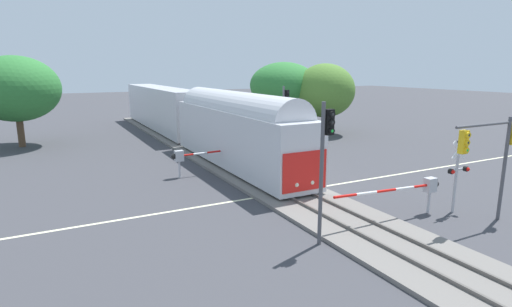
{
  "coord_description": "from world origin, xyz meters",
  "views": [
    {
      "loc": [
        -11.94,
        -19.04,
        7.04
      ],
      "look_at": [
        -0.87,
        2.14,
        2.0
      ],
      "focal_mm": 28.37,
      "sensor_mm": 36.0,
      "label": 1
    }
  ],
  "objects_px": {
    "pine_left_background": "(16,89)",
    "maple_right_background": "(325,91)",
    "crossing_gate_near": "(419,187)",
    "traffic_signal_far_side": "(285,110)",
    "commuter_train": "(190,115)",
    "traffic_signal_median": "(325,151)",
    "crossing_signal_mast": "(458,168)",
    "oak_far_right": "(284,85)",
    "crossing_gate_far": "(187,156)",
    "traffic_signal_near_right": "(494,146)"
  },
  "relations": [
    {
      "from": "maple_right_background",
      "to": "crossing_gate_near",
      "type": "bearing_deg",
      "value": -116.57
    },
    {
      "from": "oak_far_right",
      "to": "crossing_gate_far",
      "type": "bearing_deg",
      "value": -138.76
    },
    {
      "from": "pine_left_background",
      "to": "maple_right_background",
      "type": "xyz_separation_m",
      "value": [
        29.02,
        -6.74,
        -0.56
      ]
    },
    {
      "from": "crossing_gate_near",
      "to": "traffic_signal_far_side",
      "type": "relative_size",
      "value": 1.14
    },
    {
      "from": "oak_far_right",
      "to": "commuter_train",
      "type": "bearing_deg",
      "value": -166.1
    },
    {
      "from": "commuter_train",
      "to": "traffic_signal_near_right",
      "type": "bearing_deg",
      "value": -77.43
    },
    {
      "from": "crossing_gate_near",
      "to": "crossing_gate_far",
      "type": "relative_size",
      "value": 1.19
    },
    {
      "from": "crossing_signal_mast",
      "to": "traffic_signal_median",
      "type": "height_order",
      "value": "traffic_signal_median"
    },
    {
      "from": "commuter_train",
      "to": "oak_far_right",
      "type": "height_order",
      "value": "oak_far_right"
    },
    {
      "from": "commuter_train",
      "to": "crossing_gate_near",
      "type": "relative_size",
      "value": 6.27
    },
    {
      "from": "traffic_signal_near_right",
      "to": "traffic_signal_median",
      "type": "relative_size",
      "value": 0.84
    },
    {
      "from": "crossing_gate_near",
      "to": "traffic_signal_far_side",
      "type": "height_order",
      "value": "traffic_signal_far_side"
    },
    {
      "from": "crossing_signal_mast",
      "to": "pine_left_background",
      "type": "bearing_deg",
      "value": 123.53
    },
    {
      "from": "crossing_signal_mast",
      "to": "maple_right_background",
      "type": "relative_size",
      "value": 0.5
    },
    {
      "from": "commuter_train",
      "to": "crossing_gate_far",
      "type": "xyz_separation_m",
      "value": [
        -3.91,
        -10.95,
        -1.39
      ]
    },
    {
      "from": "traffic_signal_near_right",
      "to": "pine_left_background",
      "type": "height_order",
      "value": "pine_left_background"
    },
    {
      "from": "commuter_train",
      "to": "crossing_gate_near",
      "type": "distance_m",
      "value": 23.48
    },
    {
      "from": "crossing_gate_far",
      "to": "traffic_signal_far_side",
      "type": "height_order",
      "value": "traffic_signal_far_side"
    },
    {
      "from": "maple_right_background",
      "to": "pine_left_background",
      "type": "bearing_deg",
      "value": 166.93
    },
    {
      "from": "traffic_signal_median",
      "to": "oak_far_right",
      "type": "xyz_separation_m",
      "value": [
        14.33,
        26.61,
        1.31
      ]
    },
    {
      "from": "commuter_train",
      "to": "pine_left_background",
      "type": "bearing_deg",
      "value": 156.54
    },
    {
      "from": "traffic_signal_median",
      "to": "traffic_signal_far_side",
      "type": "relative_size",
      "value": 1.02
    },
    {
      "from": "oak_far_right",
      "to": "traffic_signal_near_right",
      "type": "bearing_deg",
      "value": -102.56
    },
    {
      "from": "traffic_signal_far_side",
      "to": "crossing_gate_far",
      "type": "bearing_deg",
      "value": -165.17
    },
    {
      "from": "commuter_train",
      "to": "oak_far_right",
      "type": "xyz_separation_m",
      "value": [
        11.95,
        2.96,
        2.41
      ]
    },
    {
      "from": "pine_left_background",
      "to": "maple_right_background",
      "type": "relative_size",
      "value": 1.08
    },
    {
      "from": "traffic_signal_median",
      "to": "crossing_gate_far",
      "type": "bearing_deg",
      "value": 96.86
    },
    {
      "from": "traffic_signal_far_side",
      "to": "oak_far_right",
      "type": "distance_m",
      "value": 13.51
    },
    {
      "from": "traffic_signal_near_right",
      "to": "traffic_signal_median",
      "type": "bearing_deg",
      "value": 168.24
    },
    {
      "from": "commuter_train",
      "to": "traffic_signal_near_right",
      "type": "height_order",
      "value": "commuter_train"
    },
    {
      "from": "traffic_signal_near_right",
      "to": "oak_far_right",
      "type": "distance_m",
      "value": 29.01
    },
    {
      "from": "traffic_signal_median",
      "to": "pine_left_background",
      "type": "distance_m",
      "value": 32.01
    },
    {
      "from": "crossing_gate_near",
      "to": "traffic_signal_near_right",
      "type": "relative_size",
      "value": 1.32
    },
    {
      "from": "traffic_signal_median",
      "to": "crossing_signal_mast",
      "type": "bearing_deg",
      "value": -0.25
    },
    {
      "from": "commuter_train",
      "to": "maple_right_background",
      "type": "xyz_separation_m",
      "value": [
        14.94,
        -0.62,
        1.91
      ]
    },
    {
      "from": "commuter_train",
      "to": "traffic_signal_near_right",
      "type": "distance_m",
      "value": 25.96
    },
    {
      "from": "traffic_signal_near_right",
      "to": "maple_right_background",
      "type": "height_order",
      "value": "maple_right_background"
    },
    {
      "from": "pine_left_background",
      "to": "maple_right_background",
      "type": "distance_m",
      "value": 29.8
    },
    {
      "from": "commuter_train",
      "to": "traffic_signal_median",
      "type": "distance_m",
      "value": 23.8
    },
    {
      "from": "commuter_train",
      "to": "traffic_signal_far_side",
      "type": "bearing_deg",
      "value": -59.5
    },
    {
      "from": "traffic_signal_near_right",
      "to": "traffic_signal_median",
      "type": "xyz_separation_m",
      "value": [
        -8.03,
        1.67,
        0.22
      ]
    },
    {
      "from": "crossing_gate_near",
      "to": "crossing_signal_mast",
      "type": "distance_m",
      "value": 2.24
    },
    {
      "from": "crossing_signal_mast",
      "to": "traffic_signal_near_right",
      "type": "height_order",
      "value": "traffic_signal_near_right"
    },
    {
      "from": "crossing_signal_mast",
      "to": "traffic_signal_near_right",
      "type": "distance_m",
      "value": 2.13
    },
    {
      "from": "pine_left_background",
      "to": "traffic_signal_far_side",
      "type": "bearing_deg",
      "value": -37.51
    },
    {
      "from": "traffic_signal_median",
      "to": "oak_far_right",
      "type": "height_order",
      "value": "oak_far_right"
    },
    {
      "from": "crossing_gate_near",
      "to": "traffic_signal_median",
      "type": "bearing_deg",
      "value": -175.32
    },
    {
      "from": "crossing_gate_far",
      "to": "maple_right_background",
      "type": "height_order",
      "value": "maple_right_background"
    },
    {
      "from": "commuter_train",
      "to": "crossing_signal_mast",
      "type": "relative_size",
      "value": 10.84
    },
    {
      "from": "traffic_signal_median",
      "to": "pine_left_background",
      "type": "relative_size",
      "value": 0.71
    }
  ]
}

